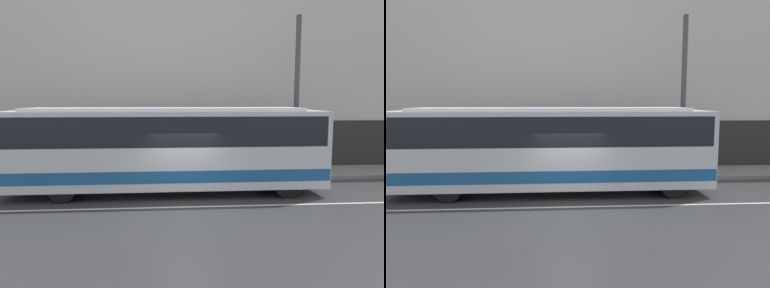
{
  "view_description": "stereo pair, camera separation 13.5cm",
  "coord_description": "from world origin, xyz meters",
  "views": [
    {
      "loc": [
        -0.79,
        -12.58,
        3.69
      ],
      "look_at": [
        0.39,
        2.06,
        1.96
      ],
      "focal_mm": 35.0,
      "sensor_mm": 36.0,
      "label": 1
    },
    {
      "loc": [
        -0.66,
        -12.59,
        3.69
      ],
      "look_at": [
        0.39,
        2.06,
        1.96
      ],
      "focal_mm": 35.0,
      "sensor_mm": 36.0,
      "label": 2
    }
  ],
  "objects": [
    {
      "name": "ground_plane",
      "position": [
        0.0,
        0.0,
        0.0
      ],
      "size": [
        60.0,
        60.0,
        0.0
      ],
      "primitive_type": "plane",
      "color": "#38383A"
    },
    {
      "name": "sidewalk",
      "position": [
        0.0,
        5.41,
        0.08
      ],
      "size": [
        60.0,
        2.82,
        0.16
      ],
      "color": "gray",
      "rests_on": "ground_plane"
    },
    {
      "name": "building_facade",
      "position": [
        0.0,
        6.96,
        5.0
      ],
      "size": [
        60.0,
        0.35,
        10.38
      ],
      "color": "silver",
      "rests_on": "ground_plane"
    },
    {
      "name": "lane_stripe",
      "position": [
        0.0,
        0.0,
        0.0
      ],
      "size": [
        54.0,
        0.14,
        0.01
      ],
      "color": "beige",
      "rests_on": "ground_plane"
    },
    {
      "name": "transit_bus",
      "position": [
        -0.63,
        2.06,
        1.91
      ],
      "size": [
        12.34,
        2.62,
        3.39
      ],
      "color": "silver",
      "rests_on": "ground_plane"
    },
    {
      "name": "utility_pole_near",
      "position": [
        5.5,
        4.57,
        3.85
      ],
      "size": [
        0.24,
        0.24,
        7.39
      ],
      "color": "#4C4C4F",
      "rests_on": "sidewalk"
    }
  ]
}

